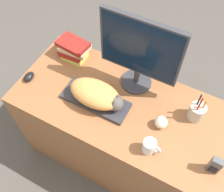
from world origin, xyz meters
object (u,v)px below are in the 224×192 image
Objects in this scene: pen_cup at (197,112)px; baseball at (161,122)px; book_stack at (74,49)px; monitor at (140,51)px; keyboard at (96,100)px; phone at (215,165)px; coffee_mug at (150,146)px; cat at (97,95)px; computer_mouse at (29,77)px.

pen_cup reaches higher than baseball.
pen_cup is 0.99× the size of book_stack.
monitor is at bearing 140.03° from baseball.
book_stack reaches higher than baseball.
keyboard is 0.74m from phone.
baseball is at bearing 4.52° from keyboard.
coffee_mug is (0.41, -0.14, 0.03)m from keyboard.
book_stack is at bearing 178.80° from monitor.
monitor is at bearing 150.59° from phone.
cat is 1.57× the size of pen_cup.
cat reaches higher than computer_mouse.
pen_cup is 0.32m from phone.
keyboard is 0.83× the size of monitor.
book_stack is at bearing 175.11° from pen_cup.
book_stack is at bearing 142.26° from cat.
phone is at bearing -29.41° from monitor.
book_stack is (0.15, 0.30, 0.05)m from computer_mouse.
cat is 0.42m from coffee_mug.
monitor is 0.52m from coffee_mug.
baseball is at bearing 160.54° from phone.
computer_mouse is at bearing -167.53° from pen_cup.
phone reaches higher than book_stack.
phone reaches higher than baseball.
phone is at bearing -6.52° from keyboard.
coffee_mug is at bearing -19.03° from cat.
book_stack is (-0.72, 0.39, 0.02)m from coffee_mug.
book_stack is (-0.33, 0.25, -0.02)m from cat.
phone is (0.72, -0.08, -0.02)m from cat.
book_stack is (-0.31, 0.25, 0.05)m from keyboard.
pen_cup is (0.55, 0.18, -0.03)m from cat.
cat is 3.31× the size of coffee_mug.
cat is 1.56× the size of book_stack.
computer_mouse is 0.88m from baseball.
keyboard is 0.59m from pen_cup.
phone reaches higher than computer_mouse.
pen_cup is 0.88m from book_stack.
computer_mouse is 0.88m from coffee_mug.
phone is (1.20, -0.04, 0.04)m from computer_mouse.
baseball is at bearing -136.38° from pen_cup.
cat is at bearing 5.71° from computer_mouse.
coffee_mug reaches higher than keyboard.
phone is at bearing -1.73° from computer_mouse.
coffee_mug is 1.39× the size of baseball.
phone is (0.18, -0.26, 0.01)m from pen_cup.
cat is 0.35m from monitor.
book_stack is at bearing 63.42° from computer_mouse.
keyboard is 1.91× the size of pen_cup.
baseball is (0.41, 0.03, 0.03)m from keyboard.
monitor reaches higher than phone.
cat is 0.68× the size of monitor.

